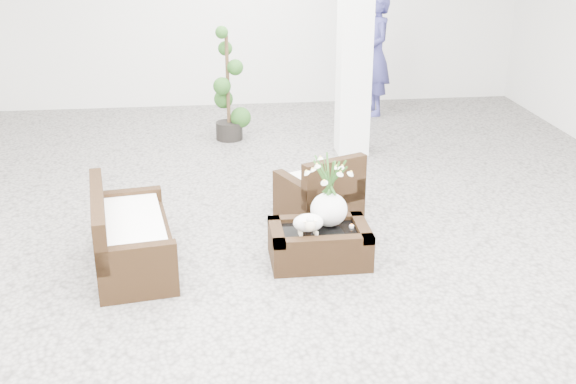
{
  "coord_description": "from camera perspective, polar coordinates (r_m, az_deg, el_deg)",
  "views": [
    {
      "loc": [
        -0.7,
        -6.02,
        3.01
      ],
      "look_at": [
        0.0,
        -0.1,
        0.62
      ],
      "focal_mm": 43.75,
      "sensor_mm": 36.0,
      "label": 1
    }
  ],
  "objects": [
    {
      "name": "armchair",
      "position": [
        7.24,
        2.5,
        0.48
      ],
      "size": [
        0.92,
        0.91,
        0.75
      ],
      "primitive_type": "cube",
      "rotation": [
        0.0,
        0.0,
        3.56
      ],
      "color": "black",
      "rests_on": "ground"
    },
    {
      "name": "ground",
      "position": [
        6.77,
        -0.1,
        -4.56
      ],
      "size": [
        11.0,
        11.0,
        0.0
      ],
      "primitive_type": "plane",
      "color": "gray",
      "rests_on": "ground"
    },
    {
      "name": "tealight",
      "position": [
        6.47,
        5.18,
        -2.77
      ],
      "size": [
        0.04,
        0.04,
        0.03
      ],
      "primitive_type": "cylinder",
      "color": "white",
      "rests_on": "coffee_table"
    },
    {
      "name": "coffee_table",
      "position": [
        6.47,
        2.56,
        -4.36
      ],
      "size": [
        0.9,
        0.6,
        0.31
      ],
      "primitive_type": "cube",
      "color": "black",
      "rests_on": "ground"
    },
    {
      "name": "sheep_figurine",
      "position": [
        6.25,
        1.66,
        -2.67
      ],
      "size": [
        0.28,
        0.23,
        0.21
      ],
      "primitive_type": "ellipsoid",
      "color": "white",
      "rests_on": "coffee_table"
    },
    {
      "name": "planter_narcissus",
      "position": [
        6.35,
        3.39,
        0.59
      ],
      "size": [
        0.44,
        0.44,
        0.8
      ],
      "primitive_type": null,
      "color": "white",
      "rests_on": "coffee_table"
    },
    {
      "name": "column",
      "position": [
        9.11,
        5.51,
        13.78
      ],
      "size": [
        0.4,
        0.4,
        3.5
      ],
      "primitive_type": "cube",
      "color": "white",
      "rests_on": "ground"
    },
    {
      "name": "shopper",
      "position": [
        11.19,
        7.12,
        11.03
      ],
      "size": [
        0.5,
        0.72,
        1.89
      ],
      "primitive_type": "imported",
      "rotation": [
        0.0,
        0.0,
        -1.5
      ],
      "color": "navy",
      "rests_on": "ground"
    },
    {
      "name": "topiary",
      "position": [
        9.84,
        -4.91,
        8.65
      ],
      "size": [
        0.42,
        0.42,
        1.56
      ],
      "primitive_type": null,
      "color": "#1E4315",
      "rests_on": "ground"
    },
    {
      "name": "loveseat",
      "position": [
        6.45,
        -12.58,
        -2.92
      ],
      "size": [
        0.85,
        1.45,
        0.73
      ],
      "primitive_type": "cube",
      "rotation": [
        0.0,
        0.0,
        1.72
      ],
      "color": "black",
      "rests_on": "ground"
    }
  ]
}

